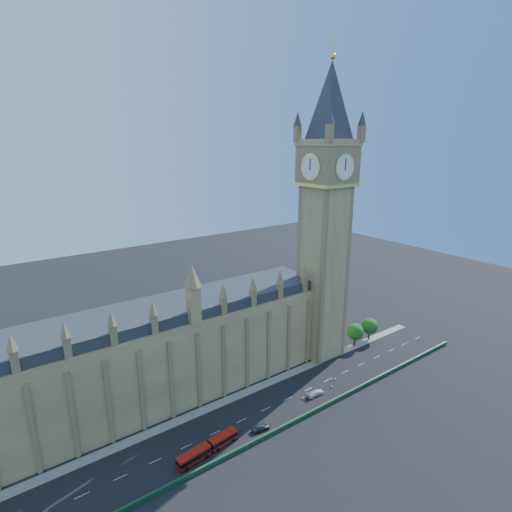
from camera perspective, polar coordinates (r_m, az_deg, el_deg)
ground at (r=116.07m, az=-0.33°, el=-21.73°), size 400.00×400.00×0.00m
palace_westminster at (r=115.99m, az=-17.49°, el=-14.36°), size 120.00×20.00×28.00m
elizabeth_tower at (r=128.62m, az=9.97°, el=8.33°), size 20.59×20.59×105.00m
bridge_parapet at (r=110.08m, az=2.64°, el=-23.78°), size 160.00×0.60×1.20m
kerb_north at (r=122.39m, az=-3.07°, el=-19.48°), size 160.00×3.00×0.16m
tree_east_near at (r=150.41m, az=14.03°, el=-10.36°), size 6.00×6.00×8.50m
tree_east_far at (r=156.13m, az=15.96°, el=-9.51°), size 6.00×6.00×8.50m
red_bus at (r=105.02m, az=-6.90°, el=-25.59°), size 16.34×4.06×2.75m
car_grey at (r=110.90m, az=0.68°, el=-23.28°), size 4.95×2.53×1.62m
car_silver at (r=124.24m, az=8.75°, el=-18.74°), size 4.18×1.84×1.33m
car_white at (r=123.64m, az=8.35°, el=-18.87°), size 5.00×2.05×1.45m
cone_a at (r=131.58m, az=10.71°, el=-16.84°), size 0.49×0.49×0.73m
cone_b at (r=131.69m, az=11.19°, el=-16.84°), size 0.58×0.58×0.72m
cone_c at (r=128.01m, az=10.76°, el=-17.85°), size 0.57×0.57×0.77m
cone_d at (r=122.18m, az=6.69°, el=-19.47°), size 0.65×0.65×0.78m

